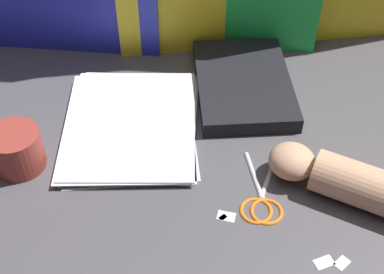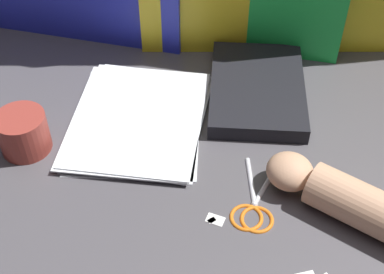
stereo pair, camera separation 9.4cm
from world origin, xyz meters
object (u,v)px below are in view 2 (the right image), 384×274
Objects in this scene: book_closed at (257,89)px; hand_forearm at (360,205)px; scissors at (254,207)px; mug at (23,133)px; paper_stack at (138,119)px.

book_closed is 0.35m from hand_forearm.
hand_forearm is at bearing -1.83° from scissors.
book_closed is 0.47m from mug.
paper_stack is 0.30m from scissors.
mug is (-0.43, -0.20, 0.02)m from book_closed.
book_closed is (0.23, 0.11, 0.01)m from paper_stack.
scissors is at bearing -89.88° from book_closed.
paper_stack is at bearing 140.20° from scissors.
book_closed reaches higher than scissors.
mug is at bearing -155.15° from book_closed.
scissors is at bearing -13.32° from mug.
hand_forearm is 0.60m from mug.
hand_forearm reaches higher than paper_stack.
hand_forearm is at bearing -10.13° from mug.
paper_stack is 0.45m from hand_forearm.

